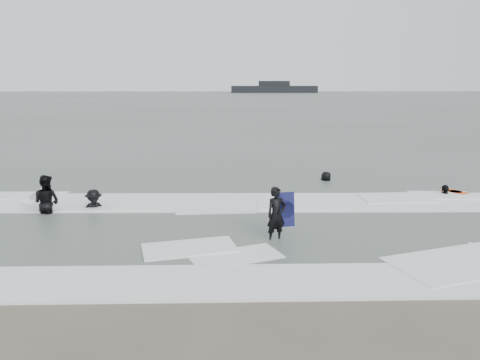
{
  "coord_description": "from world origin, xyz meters",
  "views": [
    {
      "loc": [
        -0.12,
        -10.1,
        4.36
      ],
      "look_at": [
        0.0,
        5.0,
        1.1
      ],
      "focal_mm": 35.0,
      "sensor_mm": 36.0,
      "label": 1
    }
  ],
  "objects_px": {
    "surfer_centre": "(276,241)",
    "surfer_right_far": "(326,182)",
    "surfer_breaker": "(94,210)",
    "vessel_horizon": "(274,88)",
    "surfer_right_near": "(445,197)",
    "surfer_wading": "(48,214)"
  },
  "relations": [
    {
      "from": "surfer_centre",
      "to": "surfer_right_far",
      "type": "relative_size",
      "value": 0.97
    },
    {
      "from": "surfer_centre",
      "to": "surfer_breaker",
      "type": "height_order",
      "value": "surfer_breaker"
    },
    {
      "from": "surfer_breaker",
      "to": "vessel_horizon",
      "type": "bearing_deg",
      "value": 58.64
    },
    {
      "from": "surfer_right_near",
      "to": "vessel_horizon",
      "type": "height_order",
      "value": "vessel_horizon"
    },
    {
      "from": "surfer_breaker",
      "to": "surfer_right_far",
      "type": "bearing_deg",
      "value": 2.84
    },
    {
      "from": "surfer_right_far",
      "to": "vessel_horizon",
      "type": "relative_size",
      "value": 0.06
    },
    {
      "from": "surfer_centre",
      "to": "vessel_horizon",
      "type": "bearing_deg",
      "value": 61.31
    },
    {
      "from": "surfer_wading",
      "to": "vessel_horizon",
      "type": "xyz_separation_m",
      "value": [
        18.51,
        139.02,
        1.4
      ]
    },
    {
      "from": "surfer_breaker",
      "to": "surfer_right_far",
      "type": "height_order",
      "value": "surfer_right_far"
    },
    {
      "from": "surfer_centre",
      "to": "surfer_wading",
      "type": "xyz_separation_m",
      "value": [
        -7.35,
        2.76,
        0.0
      ]
    },
    {
      "from": "surfer_right_near",
      "to": "surfer_right_far",
      "type": "height_order",
      "value": "surfer_right_near"
    },
    {
      "from": "surfer_wading",
      "to": "surfer_right_near",
      "type": "xyz_separation_m",
      "value": [
        14.18,
        2.19,
        0.0
      ]
    },
    {
      "from": "surfer_wading",
      "to": "surfer_right_far",
      "type": "relative_size",
      "value": 1.17
    },
    {
      "from": "surfer_centre",
      "to": "surfer_right_far",
      "type": "xyz_separation_m",
      "value": [
        2.82,
        7.65,
        0.0
      ]
    },
    {
      "from": "surfer_centre",
      "to": "surfer_breaker",
      "type": "relative_size",
      "value": 0.99
    },
    {
      "from": "surfer_right_far",
      "to": "surfer_wading",
      "type": "bearing_deg",
      "value": -11.94
    },
    {
      "from": "surfer_right_near",
      "to": "surfer_right_far",
      "type": "xyz_separation_m",
      "value": [
        -4.02,
        2.7,
        0.0
      ]
    },
    {
      "from": "surfer_wading",
      "to": "surfer_right_near",
      "type": "bearing_deg",
      "value": -155.86
    },
    {
      "from": "surfer_breaker",
      "to": "surfer_right_near",
      "type": "height_order",
      "value": "surfer_right_near"
    },
    {
      "from": "surfer_breaker",
      "to": "vessel_horizon",
      "type": "distance_m",
      "value": 139.68
    },
    {
      "from": "surfer_centre",
      "to": "surfer_right_near",
      "type": "xyz_separation_m",
      "value": [
        6.84,
        4.95,
        0.0
      ]
    },
    {
      "from": "surfer_breaker",
      "to": "surfer_centre",
      "type": "bearing_deg",
      "value": -52.39
    }
  ]
}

